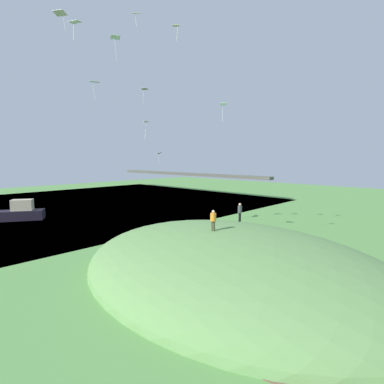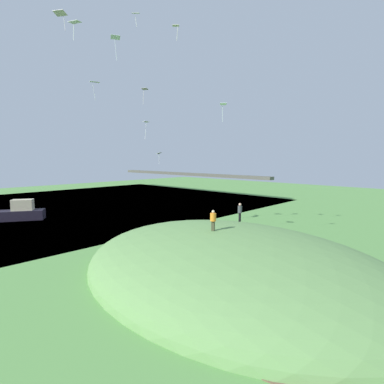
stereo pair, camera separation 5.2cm
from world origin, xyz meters
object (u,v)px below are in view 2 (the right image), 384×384
at_px(person_near_shore, 213,218).
at_px(kite_7, 145,90).
at_px(kite_5, 159,154).
at_px(kite_6, 223,106).
at_px(kite_2, 75,23).
at_px(boat_on_lake, 16,213).
at_px(kite_9, 95,83).
at_px(kite_1, 146,123).
at_px(person_with_child, 240,210).
at_px(kite_3, 136,14).
at_px(kite_4, 115,39).
at_px(kite_0, 60,14).
at_px(kite_8, 176,27).

distance_m(person_near_shore, kite_7, 27.00).
distance_m(kite_5, kite_6, 17.35).
height_order(person_near_shore, kite_2, kite_2).
height_order(boat_on_lake, kite_9, kite_9).
xyz_separation_m(person_near_shore, kite_5, (-19.28, 10.67, 5.26)).
bearing_deg(kite_1, person_with_child, 7.36).
bearing_deg(kite_5, kite_6, -18.56).
bearing_deg(kite_1, kite_3, -43.69).
xyz_separation_m(kite_4, kite_9, (-2.63, -0.96, -3.85)).
height_order(kite_7, kite_9, kite_7).
bearing_deg(kite_7, person_near_shore, -24.33).
xyz_separation_m(kite_1, kite_2, (4.48, -10.22, 6.58)).
distance_m(kite_0, kite_4, 5.14).
xyz_separation_m(person_with_child, kite_5, (-17.67, 4.77, 5.57)).
distance_m(kite_5, kite_7, 9.34).
height_order(kite_0, kite_3, kite_0).
bearing_deg(kite_1, kite_2, -66.31).
distance_m(kite_6, kite_9, 13.53).
distance_m(boat_on_lake, kite_8, 34.76).
relative_size(kite_4, kite_6, 1.37).
distance_m(kite_1, kite_2, 12.96).
xyz_separation_m(boat_on_lake, kite_4, (22.15, 3.81, 19.59)).
bearing_deg(kite_9, kite_5, 110.88).
xyz_separation_m(kite_3, kite_8, (2.67, 2.52, -1.13)).
relative_size(kite_2, kite_7, 0.66).
xyz_separation_m(boat_on_lake, kite_9, (19.53, 2.85, 15.74)).
height_order(person_near_shore, kite_0, kite_0).
bearing_deg(kite_1, kite_8, -15.45).
distance_m(kite_4, kite_6, 12.44).
bearing_deg(person_near_shore, kite_0, -174.53).
relative_size(kite_3, kite_4, 0.49).
bearing_deg(person_near_shore, kite_4, 169.90).
bearing_deg(kite_6, kite_7, 166.80).
relative_size(kite_5, kite_6, 1.01).
bearing_deg(kite_2, kite_3, 86.89).
bearing_deg(kite_1, person_near_shore, -17.16).
xyz_separation_m(boat_on_lake, person_near_shore, (34.10, 4.53, 3.46)).
distance_m(person_near_shore, kite_0, 23.40).
bearing_deg(kite_7, kite_5, 39.11).
bearing_deg(kite_6, kite_2, -118.60).
relative_size(kite_6, kite_7, 0.74).
bearing_deg(kite_2, kite_4, 115.62).
xyz_separation_m(kite_4, kite_6, (8.62, 6.03, -6.65)).
xyz_separation_m(person_near_shore, kite_3, (-9.15, -0.27, 17.66)).
xyz_separation_m(kite_0, kite_5, (-4.93, 15.61, -12.55)).
bearing_deg(kite_8, person_with_child, 36.90).
bearing_deg(boat_on_lake, kite_9, -51.25).
height_order(person_near_shore, kite_9, kite_9).
bearing_deg(kite_0, kite_8, 42.41).
xyz_separation_m(kite_3, kite_6, (5.82, 5.59, -8.17)).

